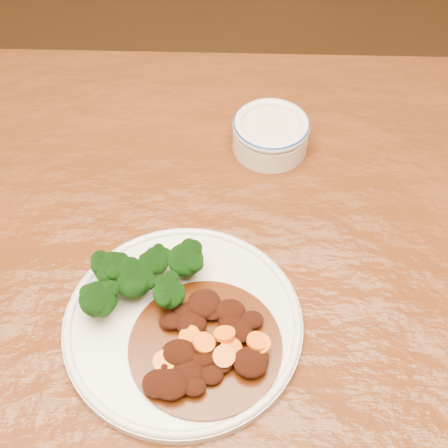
{
  "coord_description": "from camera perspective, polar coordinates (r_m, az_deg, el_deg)",
  "views": [
    {
      "loc": [
        0.03,
        -0.39,
        1.35
      ],
      "look_at": [
        0.02,
        0.08,
        0.77
      ],
      "focal_mm": 50.0,
      "sensor_mm": 36.0,
      "label": 1
    }
  ],
  "objects": [
    {
      "name": "broccoli_florets",
      "position": [
        0.68,
        -7.74,
        -4.89
      ],
      "size": [
        0.13,
        0.09,
        0.05
      ],
      "color": "#70904A",
      "rests_on": "dinner_plate"
    },
    {
      "name": "dining_table",
      "position": [
        0.78,
        -1.59,
        -9.23
      ],
      "size": [
        1.51,
        0.91,
        0.75
      ],
      "rotation": [
        0.0,
        0.0,
        -0.01
      ],
      "color": "#54240E",
      "rests_on": "ground"
    },
    {
      "name": "mince_stew",
      "position": [
        0.66,
        -1.98,
        -11.14
      ],
      "size": [
        0.16,
        0.16,
        0.03
      ],
      "color": "#431B07",
      "rests_on": "dinner_plate"
    },
    {
      "name": "dip_bowl",
      "position": [
        0.85,
        4.29,
        8.3
      ],
      "size": [
        0.1,
        0.1,
        0.05
      ],
      "rotation": [
        0.0,
        0.0,
        0.14
      ],
      "color": "beige",
      "rests_on": "dining_table"
    },
    {
      "name": "dinner_plate",
      "position": [
        0.68,
        -3.76,
        -9.04
      ],
      "size": [
        0.26,
        0.26,
        0.02
      ],
      "rotation": [
        0.0,
        0.0,
        0.26
      ],
      "color": "silver",
      "rests_on": "dining_table"
    }
  ]
}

